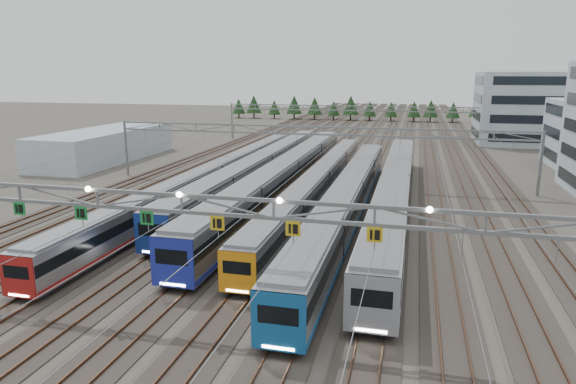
% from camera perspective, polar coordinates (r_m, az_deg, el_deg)
% --- Properties ---
extents(ground, '(400.00, 400.00, 0.00)m').
position_cam_1_polar(ground, '(33.19, -11.15, -13.56)').
color(ground, '#47423A').
rests_on(ground, ground).
extents(track_bed, '(54.00, 260.00, 5.42)m').
position_cam_1_polar(track_bed, '(128.06, 8.09, 7.03)').
color(track_bed, '#2D2823').
rests_on(track_bed, ground).
extents(train_a, '(2.59, 66.71, 3.36)m').
position_cam_1_polar(train_a, '(65.03, -8.30, 1.59)').
color(train_a, black).
rests_on(train_a, ground).
extents(train_b, '(3.03, 59.95, 3.95)m').
position_cam_1_polar(train_b, '(68.95, -2.98, 2.62)').
color(train_b, black).
rests_on(train_b, ground).
extents(train_c, '(3.16, 62.97, 4.13)m').
position_cam_1_polar(train_c, '(63.94, -0.17, 1.89)').
color(train_c, black).
rests_on(train_c, ground).
extents(train_d, '(2.65, 57.99, 3.44)m').
position_cam_1_polar(train_d, '(60.94, 3.42, 0.97)').
color(train_d, black).
rests_on(train_d, ground).
extents(train_e, '(2.98, 55.72, 3.88)m').
position_cam_1_polar(train_e, '(52.98, 6.71, -0.70)').
color(train_e, black).
rests_on(train_e, ground).
extents(train_f, '(3.11, 58.57, 4.05)m').
position_cam_1_polar(train_f, '(56.89, 11.79, 0.15)').
color(train_f, black).
rests_on(train_f, ground).
extents(gantry_near, '(56.36, 0.61, 8.08)m').
position_cam_1_polar(gantry_near, '(30.62, -11.91, -1.69)').
color(gantry_near, slate).
rests_on(gantry_near, ground).
extents(gantry_mid, '(56.36, 0.36, 8.00)m').
position_cam_1_polar(gantry_mid, '(68.48, 2.87, 6.07)').
color(gantry_mid, slate).
rests_on(gantry_mid, ground).
extents(gantry_far, '(56.36, 0.36, 8.00)m').
position_cam_1_polar(gantry_far, '(112.77, 7.36, 8.74)').
color(gantry_far, slate).
rests_on(gantry_far, ground).
extents(depot_bldg_north, '(22.00, 18.00, 14.95)m').
position_cam_1_polar(depot_bldg_north, '(121.40, 25.47, 8.42)').
color(depot_bldg_north, '#99ADB6').
rests_on(depot_bldg_north, ground).
extents(west_shed, '(10.00, 30.00, 5.25)m').
position_cam_1_polar(west_shed, '(94.08, -19.60, 4.94)').
color(west_shed, '#99ADB6').
rests_on(west_shed, ground).
extents(treeline, '(87.50, 5.60, 7.02)m').
position_cam_1_polar(treeline, '(165.14, 8.09, 9.32)').
color(treeline, '#332114').
rests_on(treeline, ground).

